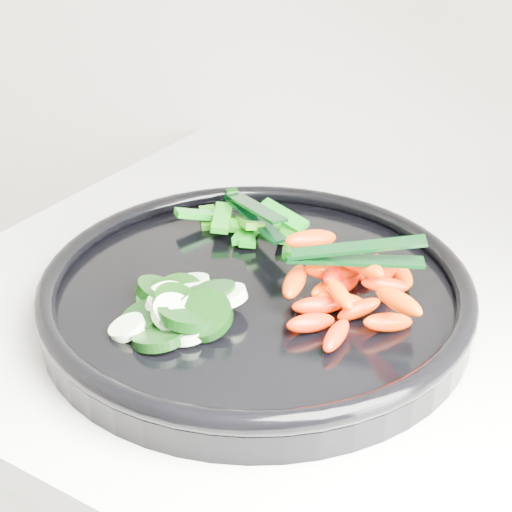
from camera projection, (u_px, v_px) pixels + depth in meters
The scene contains 6 objects.
veggie_tray at pixel (256, 290), 0.62m from camera, with size 0.41×0.41×0.04m.
cucumber_pile at pixel (179, 306), 0.58m from camera, with size 0.12×0.12×0.04m.
carrot_pile at pixel (349, 284), 0.59m from camera, with size 0.15×0.16×0.05m.
pepper_pile at pixel (246, 224), 0.70m from camera, with size 0.13×0.08×0.03m.
tong_carrot at pixel (351, 254), 0.57m from camera, with size 0.11×0.06×0.02m.
tong_pepper at pixel (253, 211), 0.69m from camera, with size 0.10×0.07×0.02m.
Camera 1 is at (-0.43, 1.18, 1.28)m, focal length 50.00 mm.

